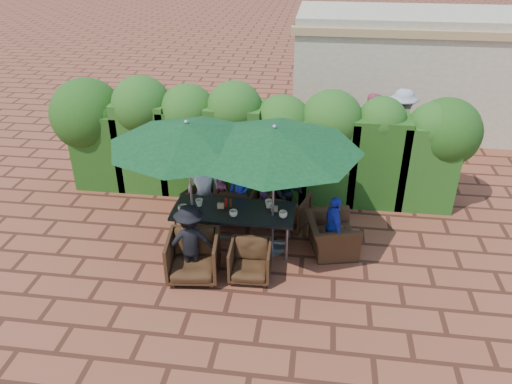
# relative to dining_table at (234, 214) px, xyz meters

# --- Properties ---
(ground) EXTENTS (80.00, 80.00, 0.00)m
(ground) POSITION_rel_dining_table_xyz_m (0.17, -0.21, -0.67)
(ground) COLOR brown
(ground) RESTS_ON ground
(dining_table) EXTENTS (2.20, 0.90, 0.75)m
(dining_table) POSITION_rel_dining_table_xyz_m (0.00, 0.00, 0.00)
(dining_table) COLOR black
(dining_table) RESTS_ON ground
(umbrella_left) EXTENTS (2.72, 2.72, 2.46)m
(umbrella_left) POSITION_rel_dining_table_xyz_m (-0.75, -0.06, 1.54)
(umbrella_left) COLOR gray
(umbrella_left) RESTS_ON ground
(umbrella_right) EXTENTS (2.98, 2.98, 2.46)m
(umbrella_right) POSITION_rel_dining_table_xyz_m (0.72, -0.08, 1.54)
(umbrella_right) COLOR gray
(umbrella_right) RESTS_ON ground
(chair_far_left) EXTENTS (0.86, 0.84, 0.68)m
(chair_far_left) POSITION_rel_dining_table_xyz_m (-0.78, 0.89, -0.33)
(chair_far_left) COLOR black
(chair_far_left) RESTS_ON ground
(chair_far_mid) EXTENTS (0.82, 0.78, 0.76)m
(chair_far_mid) POSITION_rel_dining_table_xyz_m (-0.10, 1.00, -0.29)
(chair_far_mid) COLOR black
(chair_far_mid) RESTS_ON ground
(chair_far_right) EXTENTS (0.90, 0.87, 0.75)m
(chair_far_right) POSITION_rel_dining_table_xyz_m (0.94, 0.83, -0.30)
(chair_far_right) COLOR black
(chair_far_right) RESTS_ON ground
(chair_near_left) EXTENTS (0.93, 0.88, 0.87)m
(chair_near_left) POSITION_rel_dining_table_xyz_m (-0.52, -1.01, -0.24)
(chair_near_left) COLOR black
(chair_near_left) RESTS_ON ground
(chair_near_right) EXTENTS (0.71, 0.67, 0.71)m
(chair_near_right) POSITION_rel_dining_table_xyz_m (0.44, -0.91, -0.32)
(chair_near_right) COLOR black
(chair_near_right) RESTS_ON ground
(chair_end_right) EXTENTS (0.85, 1.10, 0.86)m
(chair_end_right) POSITION_rel_dining_table_xyz_m (1.78, 0.08, -0.24)
(chair_end_right) COLOR black
(chair_end_right) RESTS_ON ground
(adult_far_left) EXTENTS (0.73, 0.49, 1.39)m
(adult_far_left) POSITION_rel_dining_table_xyz_m (-0.77, 0.94, 0.02)
(adult_far_left) COLOR white
(adult_far_left) RESTS_ON ground
(adult_far_mid) EXTENTS (0.46, 0.38, 1.24)m
(adult_far_mid) POSITION_rel_dining_table_xyz_m (-0.02, 0.85, -0.05)
(adult_far_mid) COLOR #2131B5
(adult_far_mid) RESTS_ON ground
(adult_far_right) EXTENTS (0.62, 0.42, 1.20)m
(adult_far_right) POSITION_rel_dining_table_xyz_m (0.90, 1.02, -0.07)
(adult_far_right) COLOR black
(adult_far_right) RESTS_ON ground
(adult_near_left) EXTENTS (0.93, 0.61, 1.33)m
(adult_near_left) POSITION_rel_dining_table_xyz_m (-0.56, -0.96, -0.01)
(adult_near_left) COLOR black
(adult_near_left) RESTS_ON ground
(adult_end_right) EXTENTS (0.54, 0.76, 1.17)m
(adult_end_right) POSITION_rel_dining_table_xyz_m (1.80, -0.04, -0.09)
(adult_end_right) COLOR #2131B5
(adult_end_right) RESTS_ON ground
(child_left) EXTENTS (0.38, 0.33, 0.92)m
(child_left) POSITION_rel_dining_table_xyz_m (-0.45, 0.96, -0.21)
(child_left) COLOR #C7466E
(child_left) RESTS_ON ground
(child_right) EXTENTS (0.33, 0.30, 0.73)m
(child_right) POSITION_rel_dining_table_xyz_m (0.43, 0.98, -0.31)
(child_right) COLOR #A550AF
(child_right) RESTS_ON ground
(pedestrian_a) EXTENTS (1.54, 0.80, 1.57)m
(pedestrian_a) POSITION_rel_dining_table_xyz_m (1.94, 3.92, 0.11)
(pedestrian_a) COLOR #227F30
(pedestrian_a) RESTS_ON ground
(pedestrian_b) EXTENTS (0.85, 0.53, 1.76)m
(pedestrian_b) POSITION_rel_dining_table_xyz_m (2.64, 4.08, 0.20)
(pedestrian_b) COLOR #C7466E
(pedestrian_b) RESTS_ON ground
(pedestrian_c) EXTENTS (1.27, 0.76, 1.86)m
(pedestrian_c) POSITION_rel_dining_table_xyz_m (3.38, 4.16, 0.26)
(pedestrian_c) COLOR #9B9CA3
(pedestrian_c) RESTS_ON ground
(cup_a) EXTENTS (0.18, 0.18, 0.14)m
(cup_a) POSITION_rel_dining_table_xyz_m (-0.88, -0.20, 0.15)
(cup_a) COLOR beige
(cup_a) RESTS_ON dining_table
(cup_b) EXTENTS (0.14, 0.14, 0.13)m
(cup_b) POSITION_rel_dining_table_xyz_m (-0.65, 0.06, 0.14)
(cup_b) COLOR beige
(cup_b) RESTS_ON dining_table
(cup_c) EXTENTS (0.15, 0.15, 0.12)m
(cup_c) POSITION_rel_dining_table_xyz_m (0.04, -0.21, 0.13)
(cup_c) COLOR beige
(cup_c) RESTS_ON dining_table
(cup_d) EXTENTS (0.15, 0.15, 0.14)m
(cup_d) POSITION_rel_dining_table_xyz_m (0.62, 0.18, 0.15)
(cup_d) COLOR beige
(cup_d) RESTS_ON dining_table
(cup_e) EXTENTS (0.15, 0.15, 0.12)m
(cup_e) POSITION_rel_dining_table_xyz_m (0.91, -0.13, 0.14)
(cup_e) COLOR beige
(cup_e) RESTS_ON dining_table
(ketchup_bottle) EXTENTS (0.04, 0.04, 0.17)m
(ketchup_bottle) POSITION_rel_dining_table_xyz_m (-0.16, 0.11, 0.16)
(ketchup_bottle) COLOR #B20C0A
(ketchup_bottle) RESTS_ON dining_table
(sauce_bottle) EXTENTS (0.04, 0.04, 0.17)m
(sauce_bottle) POSITION_rel_dining_table_xyz_m (-0.07, 0.09, 0.16)
(sauce_bottle) COLOR #4C230C
(sauce_bottle) RESTS_ON dining_table
(serving_tray) EXTENTS (0.35, 0.25, 0.02)m
(serving_tray) POSITION_rel_dining_table_xyz_m (-0.81, -0.20, 0.08)
(serving_tray) COLOR #A67C50
(serving_tray) RESTS_ON dining_table
(number_block_left) EXTENTS (0.12, 0.06, 0.10)m
(number_block_left) POSITION_rel_dining_table_xyz_m (-0.24, 0.03, 0.13)
(number_block_left) COLOR tan
(number_block_left) RESTS_ON dining_table
(number_block_right) EXTENTS (0.12, 0.06, 0.10)m
(number_block_right) POSITION_rel_dining_table_xyz_m (0.73, 0.06, 0.13)
(number_block_right) COLOR tan
(number_block_right) RESTS_ON dining_table
(hedge_wall) EXTENTS (9.10, 1.60, 2.54)m
(hedge_wall) POSITION_rel_dining_table_xyz_m (-0.03, 2.10, 0.69)
(hedge_wall) COLOR black
(hedge_wall) RESTS_ON ground
(building) EXTENTS (6.20, 3.08, 3.20)m
(building) POSITION_rel_dining_table_xyz_m (3.67, 6.78, 0.93)
(building) COLOR beige
(building) RESTS_ON ground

